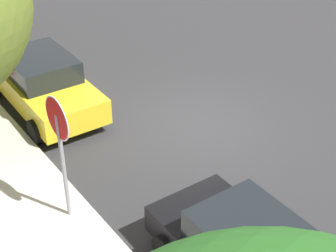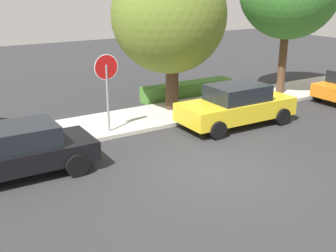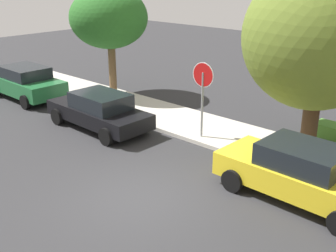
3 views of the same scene
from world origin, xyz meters
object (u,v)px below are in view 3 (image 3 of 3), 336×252
(parked_car_green, at_px, (26,82))
(parked_car_black, at_px, (99,110))
(parked_car_yellow, at_px, (301,172))
(street_tree_far, at_px, (109,18))
(stop_sign, at_px, (203,87))
(street_tree_near_corner, at_px, (316,38))

(parked_car_green, bearing_deg, parked_car_black, -2.53)
(parked_car_yellow, relative_size, parked_car_green, 1.08)
(parked_car_black, distance_m, street_tree_far, 5.48)
(parked_car_green, bearing_deg, parked_car_yellow, -0.18)
(stop_sign, bearing_deg, street_tree_far, 166.68)
(parked_car_green, height_order, street_tree_near_corner, street_tree_near_corner)
(parked_car_yellow, relative_size, street_tree_near_corner, 0.74)
(stop_sign, height_order, parked_car_green, stop_sign)
(parked_car_black, height_order, street_tree_far, street_tree_far)
(street_tree_near_corner, bearing_deg, street_tree_far, 178.02)
(parked_car_green, relative_size, street_tree_far, 0.82)
(stop_sign, relative_size, parked_car_yellow, 0.63)
(street_tree_near_corner, relative_size, street_tree_far, 1.19)
(parked_car_black, xyz_separation_m, parked_car_green, (-5.74, 0.25, 0.06))
(parked_car_yellow, bearing_deg, street_tree_far, 164.54)
(stop_sign, distance_m, parked_car_yellow, 4.90)
(parked_car_green, bearing_deg, street_tree_near_corner, 12.20)
(parked_car_black, distance_m, street_tree_near_corner, 8.15)
(parked_car_yellow, distance_m, parked_car_green, 13.86)
(street_tree_near_corner, xyz_separation_m, street_tree_far, (-10.09, 0.35, -0.17))
(street_tree_far, bearing_deg, stop_sign, -13.32)
(parked_car_yellow, bearing_deg, parked_car_black, -178.51)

